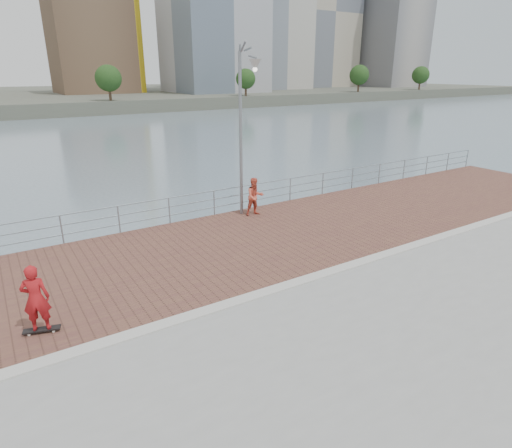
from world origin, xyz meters
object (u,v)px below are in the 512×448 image
bystander (255,197)px  guardrail (192,204)px  street_lamp (247,103)px  skateboarder (36,298)px

bystander → guardrail: bearing=166.9°
guardrail → street_lamp: street_lamp is taller
bystander → street_lamp: bearing=-169.2°
guardrail → skateboarder: bearing=-138.9°
guardrail → skateboarder: skateboarder is taller
guardrail → skateboarder: size_ratio=23.13×
guardrail → bystander: bystander is taller
street_lamp → skateboarder: bearing=-151.4°
guardrail → bystander: 2.69m
skateboarder → bystander: skateboarder is taller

